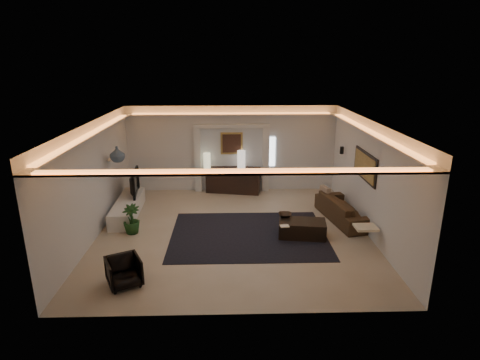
{
  "coord_description": "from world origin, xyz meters",
  "views": [
    {
      "loc": [
        -0.08,
        -9.54,
        4.42
      ],
      "look_at": [
        0.2,
        0.6,
        1.25
      ],
      "focal_mm": 29.51,
      "sensor_mm": 36.0,
      "label": 1
    }
  ],
  "objects_px": {
    "console": "(233,181)",
    "coffee_table": "(302,229)",
    "sofa": "(344,209)",
    "armchair": "(124,272)"
  },
  "relations": [
    {
      "from": "sofa",
      "to": "console",
      "type": "bearing_deg",
      "value": 39.67
    },
    {
      "from": "console",
      "to": "sofa",
      "type": "bearing_deg",
      "value": -28.46
    },
    {
      "from": "console",
      "to": "sofa",
      "type": "relative_size",
      "value": 0.82
    },
    {
      "from": "console",
      "to": "sofa",
      "type": "height_order",
      "value": "console"
    },
    {
      "from": "coffee_table",
      "to": "armchair",
      "type": "height_order",
      "value": "armchair"
    },
    {
      "from": "coffee_table",
      "to": "sofa",
      "type": "bearing_deg",
      "value": 45.08
    },
    {
      "from": "console",
      "to": "sofa",
      "type": "xyz_separation_m",
      "value": [
        3.1,
        -2.54,
        -0.08
      ]
    },
    {
      "from": "console",
      "to": "coffee_table",
      "type": "relative_size",
      "value": 1.53
    },
    {
      "from": "sofa",
      "to": "armchair",
      "type": "height_order",
      "value": "sofa"
    },
    {
      "from": "armchair",
      "to": "coffee_table",
      "type": "bearing_deg",
      "value": 1.42
    }
  ]
}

